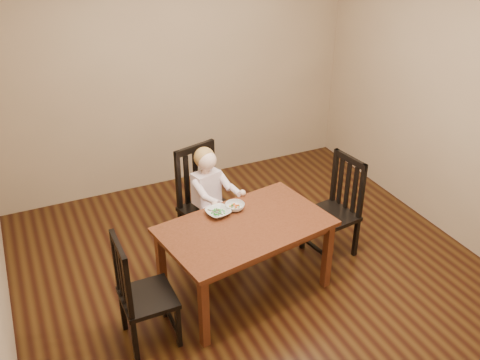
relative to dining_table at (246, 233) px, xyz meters
name	(u,v)px	position (x,y,z in m)	size (l,w,h in m)	color
room	(260,137)	(0.17, 0.11, 0.77)	(4.01, 4.01, 2.71)	#3B230C
dining_table	(246,233)	(0.00, 0.00, 0.00)	(1.44, 1.00, 0.66)	#451F10
chair_child	(205,202)	(-0.07, 0.72, -0.10)	(0.53, 0.52, 1.01)	black
chair_left	(141,294)	(-0.92, -0.19, -0.14)	(0.38, 0.40, 0.92)	black
chair_right	(335,209)	(0.99, 0.18, -0.13)	(0.44, 0.46, 0.95)	black
toddler	(208,191)	(-0.05, 0.68, 0.04)	(0.32, 0.40, 0.55)	silver
bowl_peas	(218,212)	(-0.14, 0.22, 0.10)	(0.19, 0.19, 0.05)	silver
bowl_veg	(235,207)	(0.02, 0.25, 0.10)	(0.16, 0.16, 0.05)	silver
fork	(215,213)	(-0.18, 0.20, 0.12)	(0.12, 0.08, 0.05)	silver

